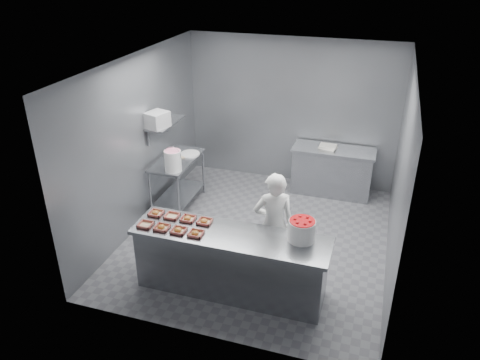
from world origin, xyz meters
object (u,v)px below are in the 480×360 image
Objects in this scene: tray_4 at (156,213)px; glaze_bucket at (173,160)px; back_counter at (332,171)px; tray_6 at (188,219)px; tray_3 at (196,233)px; tray_7 at (204,221)px; tray_1 at (162,227)px; service_counter at (231,262)px; tray_0 at (145,225)px; worker at (273,224)px; prep_table at (178,175)px; tray_5 at (172,216)px; appliance at (157,120)px; tray_2 at (178,230)px; strawberry_tub at (302,230)px.

tray_4 is 1.43m from glaze_bucket.
tray_6 is at bearing -116.72° from back_counter.
tray_3 is at bearing -23.12° from tray_4.
tray_6 is 1.00× the size of tray_7.
service_counter is at bearing 9.70° from tray_1.
tray_0 is 1.74m from worker.
glaze_bucket is (-1.09, 1.37, 0.16)m from tray_7.
tray_6 reaches higher than prep_table.
glaze_bucket is (-0.61, 1.68, 0.16)m from tray_1.
tray_1 is (0.24, -0.00, 0.00)m from tray_0.
tray_5 is at bearing 52.01° from tray_0.
tray_5 is at bearing -40.63° from appliance.
appliance reaches higher than tray_0.
service_counter is 0.82m from tray_2.
tray_1 is 0.39m from tray_6.
glaze_bucket is at bearing 128.56° from tray_7.
tray_3 reaches higher than tray_0.
appliance is (-2.72, -1.57, 1.24)m from back_counter.
tray_1 is 0.55× the size of strawberry_tub.
glaze_bucket reaches higher than tray_7.
prep_table is 2.81× the size of glaze_bucket.
tray_2 and tray_3 have the same top height.
tray_0 is 0.78m from tray_7.
tray_2 is 1.00× the size of tray_5.
glaze_bucket is (-2.41, -1.73, 0.63)m from back_counter.
tray_4 reaches higher than tray_0.
appliance reaches higher than prep_table.
tray_3 reaches higher than back_counter.
tray_6 is at bearing 0.00° from tray_4.
tray_2 is at bearing -39.48° from appliance.
service_counter and prep_table have the same top height.
tray_7 is at bearing 23.20° from tray_0.
worker is at bearing 42.04° from tray_3.
prep_table is 6.40× the size of tray_7.
tray_2 reaches higher than service_counter.
back_counter is 3.77m from tray_2.
prep_table is at bearing 130.24° from service_counter.
strawberry_tub is (2.03, 0.30, 0.13)m from tray_0.
tray_6 is at bearing -34.57° from appliance.
back_counter is 8.01× the size of tray_0.
service_counter is 0.65m from tray_3.
back_counter is 8.01× the size of tray_2.
worker is (0.42, 0.60, 0.32)m from service_counter.
prep_table is at bearing -152.99° from back_counter.
glaze_bucket is (-0.37, 1.68, 0.17)m from tray_0.
worker reaches higher than tray_4.
strawberry_tub reaches higher than service_counter.
tray_5 is (-0.90, 0.15, 0.47)m from service_counter.
tray_6 and tray_7 have the same top height.
tray_1 is 2.19m from appliance.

